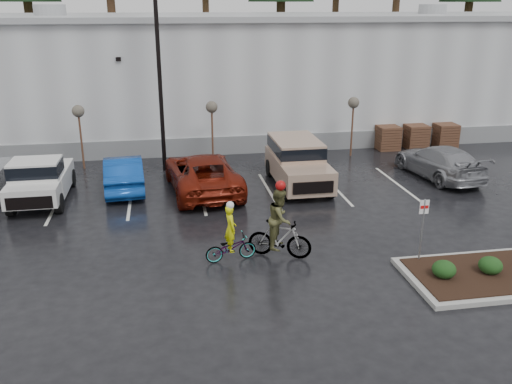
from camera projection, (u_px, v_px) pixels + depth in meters
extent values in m
plane|color=black|center=(304.00, 277.00, 16.42)|extent=(120.00, 120.00, 0.00)
cube|color=silver|center=(221.00, 73.00, 35.73)|extent=(60.00, 15.00, 7.00)
cube|color=slate|center=(238.00, 145.00, 29.70)|extent=(60.00, 0.12, 1.00)
cube|color=#999B9E|center=(220.00, 17.00, 34.56)|extent=(60.50, 15.50, 0.30)
cube|color=#2B431C|center=(197.00, 52.00, 57.30)|extent=(80.00, 25.00, 6.00)
cylinder|color=black|center=(160.00, 79.00, 25.46)|extent=(0.20, 0.20, 9.00)
cylinder|color=#43271A|center=(81.00, 141.00, 26.76)|extent=(0.10, 0.10, 2.80)
sphere|color=#4F493F|center=(78.00, 111.00, 26.27)|extent=(0.60, 0.60, 0.60)
cylinder|color=#43271A|center=(212.00, 136.00, 27.81)|extent=(0.10, 0.10, 2.80)
sphere|color=#4F493F|center=(212.00, 107.00, 27.32)|extent=(0.60, 0.60, 0.60)
cylinder|color=#43271A|center=(352.00, 131.00, 29.02)|extent=(0.10, 0.10, 2.80)
sphere|color=#4F493F|center=(354.00, 103.00, 28.52)|extent=(0.60, 0.60, 0.60)
cube|color=#43271A|center=(388.00, 138.00, 30.59)|extent=(1.20, 1.20, 1.35)
cube|color=#43271A|center=(416.00, 136.00, 30.86)|extent=(1.20, 1.20, 1.35)
cube|color=#43271A|center=(445.00, 135.00, 31.15)|extent=(1.20, 1.20, 1.35)
ellipsoid|color=#133713|center=(444.00, 269.00, 15.99)|extent=(0.70, 0.70, 0.52)
ellipsoid|color=#133713|center=(490.00, 265.00, 16.23)|extent=(0.70, 0.70, 0.52)
cylinder|color=gray|center=(422.00, 232.00, 16.85)|extent=(0.05, 0.05, 2.20)
cube|color=white|center=(424.00, 207.00, 16.57)|extent=(0.30, 0.02, 0.45)
cube|color=red|center=(424.00, 207.00, 16.56)|extent=(0.26, 0.02, 0.10)
imported|color=#0D3B94|center=(124.00, 173.00, 23.90)|extent=(1.98, 4.77, 1.54)
imported|color=maroon|center=(202.00, 173.00, 23.66)|extent=(3.36, 6.27, 1.67)
imported|color=#939499|center=(439.00, 162.00, 25.62)|extent=(2.83, 5.50, 1.53)
imported|color=#3F3F44|center=(231.00, 248.00, 17.34)|extent=(1.74, 0.83, 0.88)
imported|color=#D0D40B|center=(230.00, 228.00, 17.12)|extent=(0.45, 0.61, 1.53)
sphere|color=silver|center=(230.00, 205.00, 16.86)|extent=(0.25, 0.25, 0.25)
imported|color=#3F3F44|center=(280.00, 239.00, 17.53)|extent=(2.08, 1.37, 1.26)
imported|color=#4B4B28|center=(280.00, 219.00, 17.30)|extent=(0.88, 1.10, 1.98)
sphere|color=#990C0C|center=(281.00, 186.00, 16.93)|extent=(0.33, 0.33, 0.33)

